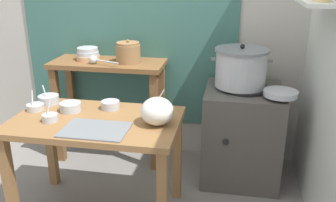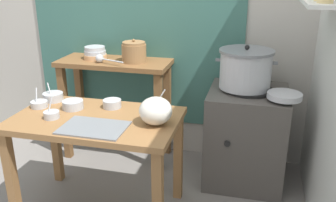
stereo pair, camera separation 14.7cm
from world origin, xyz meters
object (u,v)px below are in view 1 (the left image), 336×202
Objects in this scene: prep_bowl_4 at (50,117)px; ladle at (95,60)px; steamer_pot at (241,68)px; bowl_stack_enamel at (88,54)px; back_shelf_table at (109,86)px; prep_bowl_1 at (49,99)px; prep_bowl_0 at (158,106)px; stove_block at (241,134)px; prep_bowl_3 at (110,105)px; serving_tray at (95,130)px; clay_pot at (128,53)px; prep_table at (97,134)px; prep_bowl_2 at (70,107)px; wide_pan at (281,93)px; prep_bowl_5 at (35,107)px; plastic_bag at (157,111)px.

ladle is at bearing 88.90° from prep_bowl_4.
bowl_stack_enamel is at bearing 174.19° from steamer_pot.
back_shelf_table is 0.64m from prep_bowl_1.
steamer_pot is 0.74m from prep_bowl_0.
stove_block is 6.09× the size of prep_bowl_3.
serving_tray is at bearing -37.57° from prep_bowl_1.
clay_pot is 0.75× the size of ladle.
stove_block is at bearing 27.20° from prep_bowl_3.
prep_bowl_3 is at bearing 78.44° from prep_table.
prep_bowl_2 is at bearing -152.88° from steamer_pot.
back_shelf_table reaches higher than stove_block.
bowl_stack_enamel is 0.77m from prep_bowl_3.
wide_pan is 1.68× the size of prep_bowl_2.
wide_pan is 1.66× the size of prep_bowl_1.
back_shelf_table is 6.47× the size of prep_bowl_0.
stove_block is 1.59m from prep_bowl_5.
prep_bowl_2 is at bearing -92.98° from back_shelf_table.
prep_bowl_1 is (-0.07, -0.60, -0.20)m from bowl_stack_enamel.
ladle is at bearing -158.82° from clay_pot.
prep_table is 0.46m from prep_bowl_0.
wide_pan is 1.67m from prep_bowl_1.
plastic_bag is (0.35, 0.16, 0.08)m from serving_tray.
prep_bowl_1 is (-0.85, 0.22, -0.06)m from plastic_bag.
prep_table is 1.19m from stove_block.
plastic_bag is 0.88m from prep_bowl_1.
ladle is 0.62m from prep_bowl_2.
serving_tray is (0.06, -0.97, -0.26)m from clay_pot.
prep_bowl_0 is (0.37, -0.58, -0.23)m from clay_pot.
prep_bowl_0 is 0.85m from prep_bowl_5.
prep_bowl_1 is at bearing 118.64° from prep_bowl_4.
prep_bowl_4 is at bearing -84.30° from bowl_stack_enamel.
ladle is 0.98m from plastic_bag.
clay_pot is at bearing 117.14° from plastic_bag.
prep_bowl_2 is at bearing 169.91° from plastic_bag.
prep_bowl_4 is at bearing -95.89° from back_shelf_table.
plastic_bag is (-0.51, -0.70, -0.12)m from steamer_pot.
back_shelf_table is 2.10× the size of steamer_pot.
prep_bowl_1 is at bearing -162.11° from stove_block.
plastic_bag reaches higher than prep_bowl_5.
ladle is 0.61m from prep_bowl_3.
prep_bowl_4 reaches higher than prep_bowl_3.
bowl_stack_enamel reaches higher than prep_bowl_4.
prep_bowl_5 is (-0.03, -0.14, -0.01)m from prep_bowl_1.
prep_bowl_0 is (0.63, -0.48, -0.18)m from ladle.
prep_bowl_2 is at bearing -86.16° from ladle.
serving_tray is 2.73× the size of prep_bowl_1.
prep_bowl_4 is at bearing 166.01° from serving_tray.
wide_pan is at bearing 14.50° from prep_bowl_5.
back_shelf_table is 1.19m from stove_block.
plastic_bag is 1.44× the size of prep_bowl_1.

